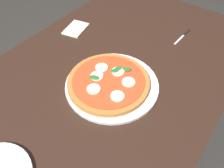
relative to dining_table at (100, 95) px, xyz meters
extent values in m
plane|color=#2D2B28|center=(0.00, 0.00, -0.64)|extent=(6.00, 6.00, 0.00)
cube|color=black|center=(0.00, 0.00, 0.07)|extent=(1.60, 0.90, 0.04)
cube|color=black|center=(0.72, -0.37, -0.29)|extent=(0.07, 0.07, 0.69)
cube|color=black|center=(0.72, 0.37, -0.29)|extent=(0.07, 0.07, 0.69)
cylinder|color=silver|center=(0.01, -0.06, 0.09)|extent=(0.36, 0.36, 0.01)
cylinder|color=#B27033|center=(0.00, -0.05, 0.11)|extent=(0.32, 0.32, 0.02)
cylinder|color=#CC4723|center=(0.00, -0.05, 0.12)|extent=(0.28, 0.28, 0.00)
cylinder|color=beige|center=(0.06, -0.05, 0.13)|extent=(0.05, 0.05, 0.00)
cylinder|color=beige|center=(0.04, 0.01, 0.13)|extent=(0.05, 0.05, 0.00)
cylinder|color=beige|center=(-0.01, 0.00, 0.13)|extent=(0.05, 0.05, 0.00)
cylinder|color=beige|center=(-0.07, -0.03, 0.13)|extent=(0.05, 0.05, 0.00)
cylinder|color=beige|center=(-0.05, -0.12, 0.13)|extent=(0.05, 0.05, 0.00)
cylinder|color=beige|center=(0.03, -0.12, 0.13)|extent=(0.05, 0.05, 0.00)
ellipsoid|color=#286B2D|center=(0.05, -0.04, 0.13)|extent=(0.03, 0.04, 0.00)
ellipsoid|color=#286B2D|center=(0.08, -0.08, 0.13)|extent=(0.03, 0.04, 0.00)
ellipsoid|color=#286B2D|center=(0.07, -0.04, 0.13)|extent=(0.04, 0.03, 0.00)
ellipsoid|color=#286B2D|center=(-0.03, 0.00, 0.13)|extent=(0.04, 0.05, 0.00)
cube|color=white|center=(0.21, 0.32, 0.09)|extent=(0.15, 0.12, 0.01)
cube|color=black|center=(0.51, -0.15, 0.09)|extent=(0.06, 0.01, 0.01)
cube|color=silver|center=(0.44, -0.14, 0.09)|extent=(0.09, 0.01, 0.00)
camera|label=1|loc=(-0.48, -0.41, 0.76)|focal=36.63mm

